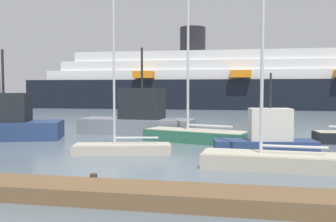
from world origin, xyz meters
TOP-DOWN VIEW (x-y plane):
  - ground_plane at (0.00, 0.00)m, footprint 600.00×600.00m
  - dock_pier at (0.00, -3.40)m, footprint 26.94×1.86m
  - sailboat_2 at (1.97, 9.63)m, footprint 6.98×3.93m
  - sailboat_3 at (6.14, 2.21)m, footprint 6.06×2.11m
  - sailboat_7 at (-1.25, 4.47)m, footprint 5.22×2.35m
  - fishing_boat_0 at (-13.76, 12.57)m, footprint 6.64×2.52m
  - fishing_boat_1 at (-11.13, 8.42)m, footprint 8.81×5.32m
  - fishing_boat_2 at (-2.77, 13.28)m, footprint 8.79×3.44m
  - fishing_boat_3 at (6.17, 6.03)m, footprint 5.43×2.36m
  - channel_buoy_0 at (5.77, 14.22)m, footprint 0.59×0.59m
  - cruise_ship at (12.42, 52.88)m, footprint 89.91×15.34m

SIDE VIEW (x-z plane):
  - ground_plane at x=0.00m, z-range 0.00..0.00m
  - dock_pier at x=0.00m, z-range -0.05..0.54m
  - channel_buoy_0 at x=5.77m, z-range -0.30..0.91m
  - sailboat_3 at x=6.14m, z-range -4.24..5.15m
  - sailboat_7 at x=-1.25m, z-range -4.41..5.32m
  - sailboat_2 at x=1.97m, z-range -6.00..7.18m
  - fishing_boat_0 at x=-13.76m, z-range -1.55..3.23m
  - fishing_boat_3 at x=6.17m, z-range -1.25..2.97m
  - fishing_boat_1 at x=-11.13m, z-range -1.91..4.13m
  - fishing_boat_2 at x=-2.77m, z-range -2.04..4.45m
  - cruise_ship at x=12.42m, z-range -2.62..11.64m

